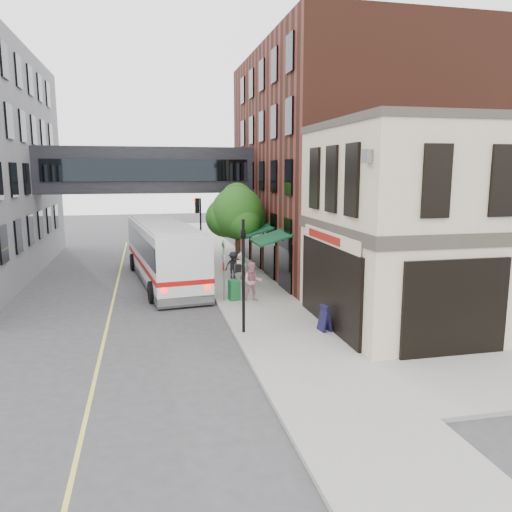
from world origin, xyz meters
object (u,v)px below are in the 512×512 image
pedestrian_b (253,282)px  sandwich_board (325,318)px  bus (164,250)px  newspaper_box (234,290)px  pedestrian_a (241,270)px  pedestrian_c (233,265)px

pedestrian_b → sandwich_board: size_ratio=1.84×
bus → newspaper_box: bus is taller
pedestrian_a → newspaper_box: (-0.92, -3.04, -0.40)m
newspaper_box → pedestrian_b: bearing=-33.4°
pedestrian_b → sandwich_board: bearing=-63.7°
pedestrian_b → pedestrian_a: bearing=95.7°
pedestrian_a → pedestrian_c: 1.88m
pedestrian_a → sandwich_board: pedestrian_a is taller
pedestrian_b → pedestrian_c: bearing=97.3°
pedestrian_c → newspaper_box: bearing=-114.0°
newspaper_box → pedestrian_a: bearing=60.3°
newspaper_box → sandwich_board: 6.12m
pedestrian_c → sandwich_board: pedestrian_c is taller
pedestrian_b → pedestrian_c: pedestrian_b is taller
pedestrian_a → pedestrian_c: size_ratio=1.12×
pedestrian_c → sandwich_board: size_ratio=1.54×
pedestrian_c → pedestrian_a: bearing=-101.3°
pedestrian_c → newspaper_box: 4.99m
pedestrian_a → sandwich_board: bearing=-86.6°
bus → pedestrian_c: bus is taller
pedestrian_b → newspaper_box: pedestrian_b is taller
pedestrian_b → sandwich_board: pedestrian_b is taller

